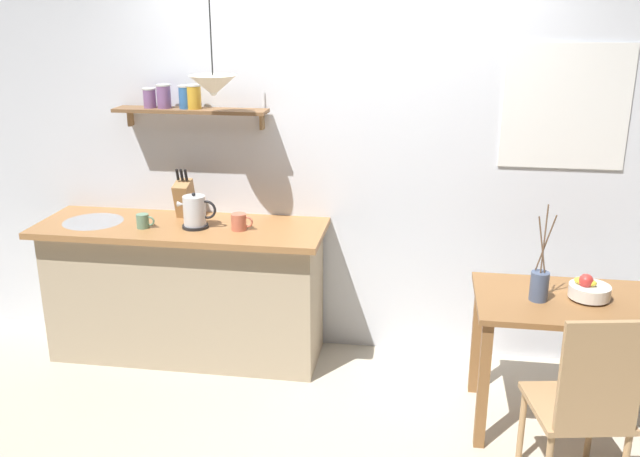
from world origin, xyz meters
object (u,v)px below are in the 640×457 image
dining_chair_near (585,401)px  twig_vase (539,284)px  electric_kettle (195,212)px  coffee_mug_by_sink (143,221)px  dining_table (570,322)px  pendant_lamp (213,85)px  fruit_bowl (589,290)px  coffee_mug_spare (239,222)px  knife_block (184,198)px

dining_chair_near → twig_vase: twig_vase is taller
twig_vase → electric_kettle: bearing=167.6°
dining_chair_near → coffee_mug_by_sink: (-2.48, 0.99, 0.43)m
dining_table → twig_vase: 0.29m
electric_kettle → pendant_lamp: size_ratio=0.38×
dining_chair_near → fruit_bowl: size_ratio=4.59×
coffee_mug_by_sink → coffee_mug_spare: (0.60, 0.05, 0.01)m
electric_kettle → coffee_mug_by_sink: 0.33m
dining_chair_near → pendant_lamp: (-2.01, 1.06, 1.26)m
dining_chair_near → twig_vase: bearing=103.6°
electric_kettle → coffee_mug_by_sink: electric_kettle is taller
knife_block → pendant_lamp: 0.83m
fruit_bowl → coffee_mug_spare: (-2.00, 0.39, 0.16)m
twig_vase → pendant_lamp: (-1.87, 0.46, 0.95)m
dining_chair_near → electric_kettle: (-2.16, 1.04, 0.49)m
twig_vase → coffee_mug_by_sink: 2.37m
electric_kettle → pendant_lamp: 0.79m
electric_kettle → knife_block: bearing=123.6°
fruit_bowl → twig_vase: bearing=-169.3°
coffee_mug_by_sink → electric_kettle: bearing=9.9°
fruit_bowl → coffee_mug_spare: size_ratio=1.56×
dining_table → pendant_lamp: size_ratio=1.55×
dining_chair_near → knife_block: size_ratio=3.01×
twig_vase → knife_block: twig_vase is taller
twig_vase → pendant_lamp: 2.14m
dining_table → dining_chair_near: dining_chair_near is taller
knife_block → coffee_mug_by_sink: bearing=-123.6°
dining_table → fruit_bowl: bearing=14.2°
dining_table → pendant_lamp: pendant_lamp is taller
dining_chair_near → fruit_bowl: dining_chair_near is taller
twig_vase → knife_block: 2.26m
pendant_lamp → coffee_mug_spare: bearing=-7.9°
dining_chair_near → knife_block: bearing=151.4°
electric_kettle → coffee_mug_by_sink: bearing=-170.1°
coffee_mug_spare → pendant_lamp: size_ratio=0.21×
dining_table → dining_chair_near: bearing=-93.4°
electric_kettle → twig_vase: bearing=-12.4°
knife_block → twig_vase: bearing=-16.9°
dining_table → pendant_lamp: (-2.05, 0.43, 1.17)m
coffee_mug_by_sink → knife_block: bearing=56.4°
dining_table → twig_vase: (-0.18, -0.03, 0.22)m
coffee_mug_spare → coffee_mug_by_sink: bearing=-175.2°
dining_chair_near → coffee_mug_spare: size_ratio=7.18×
fruit_bowl → pendant_lamp: bearing=169.2°
dining_table → knife_block: (-2.34, 0.62, 0.42)m
fruit_bowl → electric_kettle: 2.32m
dining_table → coffee_mug_by_sink: size_ratio=8.70×
dining_table → fruit_bowl: fruit_bowl is taller
dining_chair_near → dining_table: bearing=86.6°
knife_block → fruit_bowl: bearing=-14.0°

